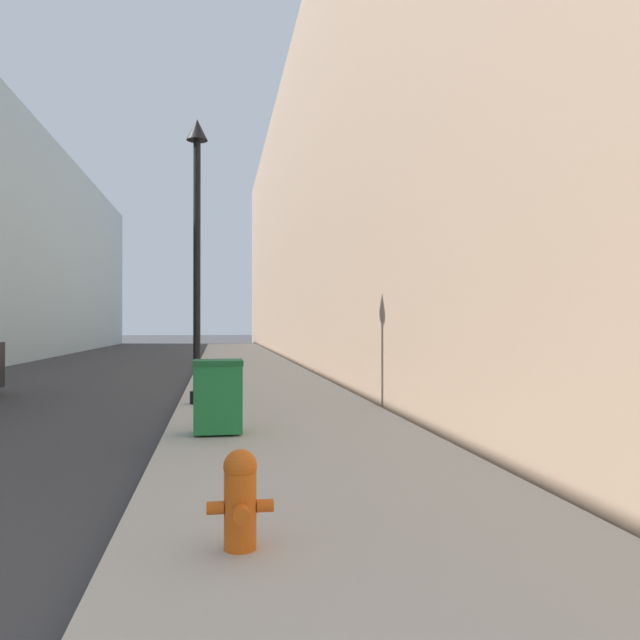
% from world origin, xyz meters
% --- Properties ---
extents(sidewalk_right, '(3.83, 60.00, 0.16)m').
position_xyz_m(sidewalk_right, '(5.24, 18.00, 0.08)').
color(sidewalk_right, '#ADA89E').
rests_on(sidewalk_right, ground).
extents(building_right_stone, '(12.00, 60.00, 14.17)m').
position_xyz_m(building_right_stone, '(13.26, 26.00, 7.08)').
color(building_right_stone, '#9E7F66').
rests_on(building_right_stone, ground).
extents(fire_hydrant, '(0.47, 0.35, 0.70)m').
position_xyz_m(fire_hydrant, '(4.25, 1.72, 0.52)').
color(fire_hydrant, '#D15614').
rests_on(fire_hydrant, sidewalk_right).
extents(trash_bin, '(0.70, 0.62, 1.06)m').
position_xyz_m(trash_bin, '(4.10, 6.39, 0.71)').
color(trash_bin, '#1E7538').
rests_on(trash_bin, sidewalk_right).
extents(lamppost, '(0.42, 0.42, 5.64)m').
position_xyz_m(lamppost, '(3.69, 9.88, 3.61)').
color(lamppost, black).
rests_on(lamppost, sidewalk_right).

